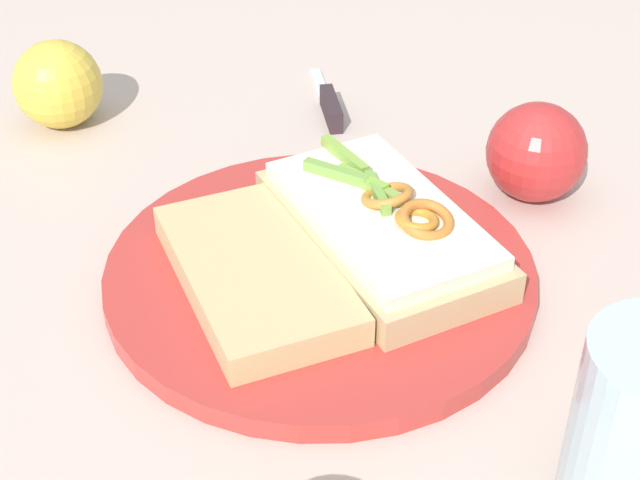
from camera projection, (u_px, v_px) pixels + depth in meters
name	position (u px, v px, depth m)	size (l,w,h in m)	color
ground_plane	(320.00, 282.00, 0.62)	(2.00, 2.00, 0.00)	#BFAB9F
plate	(320.00, 274.00, 0.61)	(0.27, 0.27, 0.01)	#B43530
sandwich	(381.00, 226.00, 0.62)	(0.19, 0.13, 0.04)	tan
bread_slice_side	(256.00, 273.00, 0.59)	(0.16, 0.09, 0.02)	tan
apple_1	(536.00, 152.00, 0.68)	(0.07, 0.07, 0.07)	red
apple_5	(58.00, 84.00, 0.76)	(0.07, 0.07, 0.07)	gold
knife	(329.00, 104.00, 0.79)	(0.10, 0.07, 0.02)	silver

